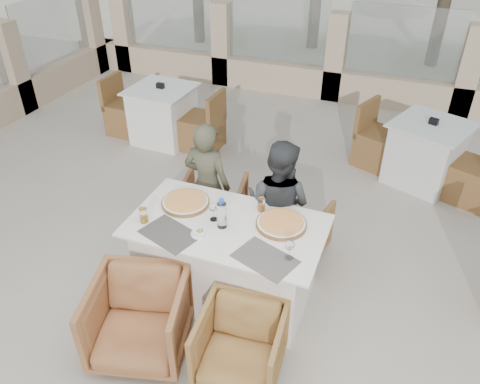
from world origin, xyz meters
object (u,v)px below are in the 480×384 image
(wine_glass_centre, at_px, (213,211))
(armchair_far_right, at_px, (290,229))
(armchair_near_left, at_px, (140,319))
(pizza_right, at_px, (281,223))
(diner_right, at_px, (278,205))
(armchair_far_left, at_px, (213,207))
(bg_table_a, at_px, (163,115))
(diner_left, at_px, (208,185))
(wine_glass_corner, at_px, (290,249))
(armchair_near_right, at_px, (240,346))
(olive_dish, at_px, (200,232))
(water_bottle, at_px, (222,213))
(dining_table, at_px, (227,260))
(bg_table_b, at_px, (426,154))
(beer_glass_right, at_px, (261,204))
(beer_glass_left, at_px, (143,215))
(pizza_left, at_px, (185,201))

(wine_glass_centre, height_order, armchair_far_right, wine_glass_centre)
(armchair_near_left, bearing_deg, wine_glass_centre, 56.45)
(pizza_right, bearing_deg, wine_glass_centre, -167.15)
(armchair_near_left, relative_size, diner_right, 0.56)
(pizza_right, distance_m, armchair_far_left, 1.22)
(pizza_right, distance_m, wine_glass_centre, 0.56)
(armchair_near_left, distance_m, bg_table_a, 3.59)
(armchair_near_left, height_order, diner_left, diner_left)
(wine_glass_corner, distance_m, armchair_near_right, 0.79)
(olive_dish, height_order, armchair_near_right, olive_dish)
(armchair_far_right, relative_size, armchair_near_left, 0.90)
(diner_left, bearing_deg, water_bottle, 125.38)
(dining_table, bearing_deg, bg_table_b, 59.96)
(wine_glass_centre, distance_m, bg_table_a, 3.08)
(armchair_near_right, bearing_deg, armchair_far_right, 86.59)
(diner_right, bearing_deg, water_bottle, 73.52)
(diner_left, relative_size, diner_right, 1.00)
(olive_dish, xyz_separation_m, bg_table_b, (1.64, 2.78, -0.41))
(beer_glass_right, bearing_deg, diner_left, 151.49)
(beer_glass_left, bearing_deg, bg_table_b, 52.56)
(beer_glass_right, relative_size, olive_dish, 1.15)
(wine_glass_corner, distance_m, bg_table_a, 3.71)
(diner_right, bearing_deg, armchair_far_left, -7.03)
(diner_left, bearing_deg, pizza_right, 152.79)
(dining_table, bearing_deg, armchair_near_left, -116.41)
(diner_left, distance_m, diner_right, 0.74)
(wine_glass_centre, relative_size, beer_glass_left, 1.41)
(pizza_left, xyz_separation_m, beer_glass_left, (-0.20, -0.35, 0.04))
(beer_glass_right, distance_m, diner_right, 0.34)
(beer_glass_left, height_order, olive_dish, beer_glass_left)
(wine_glass_centre, xyz_separation_m, diner_left, (-0.35, 0.63, -0.21))
(bg_table_b, bearing_deg, pizza_left, -106.66)
(diner_left, bearing_deg, beer_glass_left, 80.86)
(armchair_far_left, xyz_separation_m, armchair_far_right, (0.85, -0.08, 0.00))
(pizza_right, relative_size, wine_glass_corner, 2.24)
(bg_table_a, bearing_deg, wine_glass_centre, -50.28)
(diner_left, bearing_deg, bg_table_b, -133.15)
(wine_glass_corner, height_order, armchair_near_left, wine_glass_corner)
(dining_table, height_order, beer_glass_right, beer_glass_right)
(wine_glass_corner, bearing_deg, diner_left, 140.94)
(water_bottle, xyz_separation_m, armchair_far_left, (-0.46, 0.83, -0.61))
(pizza_right, distance_m, armchair_near_right, 1.00)
(dining_table, bearing_deg, wine_glass_centre, 170.59)
(water_bottle, bearing_deg, bg_table_a, 128.25)
(olive_dish, bearing_deg, wine_glass_centre, 83.94)
(wine_glass_corner, distance_m, diner_right, 0.87)
(armchair_far_right, bearing_deg, wine_glass_corner, 114.91)
(bg_table_a, bearing_deg, armchair_near_left, -61.72)
(wine_glass_corner, distance_m, armchair_near_left, 1.26)
(armchair_far_right, relative_size, diner_right, 0.50)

